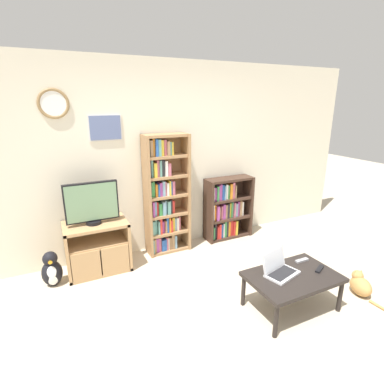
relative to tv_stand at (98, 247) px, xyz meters
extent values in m
plane|color=#BCAD93|center=(0.96, -1.80, -0.32)|extent=(18.00, 18.00, 0.00)
cube|color=beige|center=(0.96, 0.31, 0.98)|extent=(6.54, 0.06, 2.60)
torus|color=olive|center=(-0.29, 0.27, 1.72)|extent=(0.34, 0.04, 0.34)
cylinder|color=white|center=(-0.29, 0.27, 1.72)|extent=(0.28, 0.02, 0.28)
cube|color=silver|center=(0.26, 0.27, 1.43)|extent=(0.41, 0.01, 0.32)
cube|color=slate|center=(0.26, 0.27, 1.43)|extent=(0.37, 0.02, 0.29)
cube|color=tan|center=(-0.36, 0.02, 0.00)|extent=(0.04, 0.49, 0.64)
cube|color=tan|center=(0.36, 0.02, 0.00)|extent=(0.04, 0.49, 0.64)
cube|color=tan|center=(0.00, 0.02, 0.30)|extent=(0.76, 0.49, 0.04)
cube|color=tan|center=(0.00, 0.02, -0.30)|extent=(0.76, 0.49, 0.04)
cube|color=tan|center=(0.00, 0.02, 0.06)|extent=(0.68, 0.45, 0.04)
cube|color=tan|center=(-0.17, -0.21, -0.11)|extent=(0.33, 0.02, 0.35)
cube|color=tan|center=(0.17, -0.21, -0.11)|extent=(0.33, 0.02, 0.35)
cylinder|color=black|center=(-0.02, -0.01, 0.34)|extent=(0.18, 0.18, 0.04)
cube|color=black|center=(-0.02, -0.01, 0.60)|extent=(0.62, 0.05, 0.48)
cube|color=slate|center=(-0.02, -0.04, 0.60)|extent=(0.59, 0.01, 0.45)
cube|color=#9E754C|center=(0.71, 0.12, 0.51)|extent=(0.04, 0.29, 1.66)
cube|color=#9E754C|center=(1.27, 0.12, 0.51)|extent=(0.04, 0.29, 1.66)
cube|color=#9E754C|center=(0.99, 0.25, 0.51)|extent=(0.60, 0.02, 1.66)
cube|color=#9E754C|center=(0.99, 0.12, -0.30)|extent=(0.53, 0.25, 0.04)
cube|color=#9E754C|center=(0.99, 0.12, -0.03)|extent=(0.53, 0.25, 0.04)
cube|color=#9E754C|center=(0.99, 0.12, 0.24)|extent=(0.53, 0.25, 0.04)
cube|color=#9E754C|center=(0.99, 0.12, 0.51)|extent=(0.53, 0.25, 0.04)
cube|color=#9E754C|center=(0.99, 0.12, 0.78)|extent=(0.53, 0.25, 0.04)
cube|color=#9E754C|center=(0.99, 0.12, 1.05)|extent=(0.53, 0.25, 0.04)
cube|color=#9E754C|center=(0.99, 0.12, 1.32)|extent=(0.53, 0.25, 0.04)
cube|color=#5B9389|center=(0.74, 0.12, -0.19)|extent=(0.02, 0.23, 0.20)
cube|color=#93704C|center=(0.77, 0.13, -0.18)|extent=(0.03, 0.21, 0.21)
cube|color=#9E4293|center=(0.80, 0.13, -0.18)|extent=(0.04, 0.20, 0.21)
cube|color=#B75B70|center=(0.84, 0.13, -0.18)|extent=(0.04, 0.19, 0.20)
cube|color=#2856A8|center=(0.88, 0.13, -0.20)|extent=(0.04, 0.21, 0.17)
cube|color=#2856A8|center=(0.92, 0.13, -0.20)|extent=(0.03, 0.20, 0.17)
cube|color=#B75B70|center=(0.95, 0.13, -0.19)|extent=(0.02, 0.20, 0.19)
cube|color=white|center=(0.97, 0.13, -0.20)|extent=(0.02, 0.19, 0.18)
cube|color=#93704C|center=(1.00, 0.13, -0.19)|extent=(0.03, 0.20, 0.18)
cube|color=#93704C|center=(1.04, 0.13, -0.17)|extent=(0.04, 0.20, 0.23)
cube|color=#759EB7|center=(1.08, 0.13, -0.19)|extent=(0.03, 0.21, 0.20)
cube|color=#5B9389|center=(0.75, 0.13, 0.09)|extent=(0.04, 0.21, 0.20)
cube|color=#5B9389|center=(0.79, 0.14, 0.10)|extent=(0.03, 0.18, 0.22)
cube|color=#5B9389|center=(0.83, 0.13, 0.08)|extent=(0.02, 0.22, 0.19)
cube|color=red|center=(0.86, 0.13, 0.10)|extent=(0.03, 0.22, 0.23)
cube|color=#9E4293|center=(0.90, 0.13, 0.07)|extent=(0.04, 0.18, 0.17)
cube|color=#93704C|center=(0.93, 0.13, 0.08)|extent=(0.02, 0.22, 0.18)
cube|color=#2856A8|center=(0.96, 0.13, 0.10)|extent=(0.03, 0.21, 0.22)
cube|color=orange|center=(0.99, 0.12, 0.09)|extent=(0.02, 0.22, 0.22)
cube|color=red|center=(1.01, 0.13, 0.07)|extent=(0.03, 0.22, 0.17)
cube|color=gold|center=(1.05, 0.14, 0.08)|extent=(0.04, 0.18, 0.20)
cube|color=#759EB7|center=(1.09, 0.14, 0.08)|extent=(0.03, 0.18, 0.18)
cube|color=white|center=(1.11, 0.13, 0.08)|extent=(0.03, 0.19, 0.19)
cube|color=#B75B70|center=(1.14, 0.13, 0.08)|extent=(0.02, 0.18, 0.20)
cube|color=#93704C|center=(0.74, 0.13, 0.35)|extent=(0.02, 0.19, 0.19)
cube|color=#9E4293|center=(0.76, 0.12, 0.36)|extent=(0.03, 0.23, 0.21)
cube|color=#759EB7|center=(0.80, 0.13, 0.36)|extent=(0.03, 0.18, 0.20)
cube|color=red|center=(0.83, 0.14, 0.35)|extent=(0.02, 0.18, 0.19)
cube|color=#388947|center=(0.86, 0.13, 0.34)|extent=(0.04, 0.21, 0.17)
cube|color=#759EB7|center=(0.91, 0.12, 0.35)|extent=(0.04, 0.22, 0.19)
cube|color=#759EB7|center=(0.95, 0.13, 0.35)|extent=(0.02, 0.19, 0.20)
cube|color=#5B9389|center=(0.98, 0.12, 0.35)|extent=(0.04, 0.23, 0.19)
cube|color=#232328|center=(1.02, 0.14, 0.35)|extent=(0.03, 0.18, 0.19)
cube|color=red|center=(1.06, 0.14, 0.34)|extent=(0.03, 0.18, 0.17)
cube|color=#5B9389|center=(0.74, 0.13, 0.63)|extent=(0.02, 0.18, 0.20)
cube|color=#388947|center=(0.77, 0.14, 0.63)|extent=(0.04, 0.18, 0.21)
cube|color=orange|center=(0.82, 0.13, 0.61)|extent=(0.03, 0.20, 0.17)
cube|color=#2856A8|center=(0.85, 0.13, 0.61)|extent=(0.02, 0.22, 0.17)
cube|color=#9E4293|center=(0.88, 0.13, 0.62)|extent=(0.04, 0.20, 0.19)
cube|color=#759EB7|center=(0.92, 0.13, 0.63)|extent=(0.04, 0.21, 0.20)
cube|color=#B75B70|center=(0.94, 0.13, 0.62)|extent=(0.02, 0.20, 0.19)
cube|color=white|center=(0.97, 0.13, 0.61)|extent=(0.03, 0.22, 0.17)
cube|color=gold|center=(1.00, 0.12, 0.63)|extent=(0.02, 0.22, 0.20)
cube|color=#2856A8|center=(1.03, 0.13, 0.62)|extent=(0.02, 0.20, 0.19)
cube|color=#B75B70|center=(1.06, 0.13, 0.62)|extent=(0.03, 0.22, 0.19)
cube|color=#232328|center=(0.74, 0.13, 0.91)|extent=(0.02, 0.21, 0.22)
cube|color=#5B9389|center=(0.77, 0.13, 0.91)|extent=(0.03, 0.19, 0.23)
cube|color=gold|center=(0.81, 0.12, 0.89)|extent=(0.04, 0.22, 0.19)
cube|color=#B75B70|center=(0.85, 0.13, 0.91)|extent=(0.03, 0.20, 0.22)
cube|color=#5B9389|center=(0.88, 0.13, 0.91)|extent=(0.03, 0.22, 0.22)
cube|color=#232328|center=(0.92, 0.13, 0.91)|extent=(0.04, 0.20, 0.22)
cube|color=white|center=(0.96, 0.12, 0.90)|extent=(0.03, 0.22, 0.20)
cube|color=#B75B70|center=(1.00, 0.12, 0.88)|extent=(0.04, 0.22, 0.17)
cube|color=#5B9389|center=(0.74, 0.13, 1.17)|extent=(0.02, 0.19, 0.20)
cube|color=#93704C|center=(0.77, 0.13, 1.17)|extent=(0.04, 0.21, 0.21)
cube|color=orange|center=(0.80, 0.14, 1.18)|extent=(0.03, 0.18, 0.23)
cube|color=#2856A8|center=(0.84, 0.12, 1.18)|extent=(0.03, 0.23, 0.22)
cube|color=#5B9389|center=(0.87, 0.13, 1.18)|extent=(0.04, 0.22, 0.21)
cube|color=gold|center=(0.91, 0.13, 1.17)|extent=(0.04, 0.20, 0.20)
cube|color=#B75B70|center=(0.95, 0.13, 1.17)|extent=(0.03, 0.19, 0.20)
cube|color=#93704C|center=(0.99, 0.12, 1.16)|extent=(0.04, 0.23, 0.19)
cube|color=#5B9389|center=(1.03, 0.13, 1.16)|extent=(0.02, 0.20, 0.17)
cube|color=gold|center=(1.05, 0.13, 1.15)|extent=(0.02, 0.20, 0.17)
cube|color=#3D281E|center=(1.64, 0.12, 0.16)|extent=(0.04, 0.28, 0.96)
cube|color=#3D281E|center=(2.35, 0.12, 0.16)|extent=(0.04, 0.28, 0.96)
cube|color=#3D281E|center=(2.00, 0.25, 0.16)|extent=(0.75, 0.02, 0.96)
cube|color=#3D281E|center=(2.00, 0.12, -0.30)|extent=(0.67, 0.24, 0.04)
cube|color=#3D281E|center=(2.00, 0.12, 0.00)|extent=(0.67, 0.24, 0.04)
cube|color=#3D281E|center=(2.00, 0.12, 0.31)|extent=(0.67, 0.24, 0.04)
cube|color=#3D281E|center=(2.00, 0.12, 0.62)|extent=(0.67, 0.24, 0.04)
cube|color=#232328|center=(1.68, 0.13, -0.18)|extent=(0.03, 0.20, 0.21)
cube|color=#388947|center=(1.71, 0.13, -0.19)|extent=(0.02, 0.19, 0.19)
cube|color=#232328|center=(1.74, 0.14, -0.16)|extent=(0.03, 0.18, 0.25)
cube|color=red|center=(1.77, 0.13, -0.18)|extent=(0.02, 0.21, 0.21)
cube|color=red|center=(1.81, 0.13, -0.17)|extent=(0.04, 0.22, 0.24)
cube|color=#2856A8|center=(1.85, 0.14, -0.18)|extent=(0.04, 0.19, 0.22)
cube|color=white|center=(1.88, 0.13, -0.17)|extent=(0.02, 0.19, 0.23)
cube|color=#388947|center=(1.91, 0.13, -0.16)|extent=(0.03, 0.20, 0.26)
cube|color=#232328|center=(1.94, 0.13, -0.16)|extent=(0.03, 0.19, 0.26)
cube|color=orange|center=(1.99, 0.14, -0.16)|extent=(0.04, 0.19, 0.24)
cube|color=red|center=(2.03, 0.14, -0.16)|extent=(0.04, 0.18, 0.25)
cube|color=red|center=(2.07, 0.13, -0.17)|extent=(0.03, 0.20, 0.24)
cube|color=gold|center=(2.11, 0.13, -0.17)|extent=(0.04, 0.21, 0.24)
cube|color=white|center=(1.69, 0.13, 0.15)|extent=(0.04, 0.19, 0.25)
cube|color=orange|center=(1.72, 0.14, 0.14)|extent=(0.03, 0.18, 0.24)
cube|color=#9E4293|center=(1.76, 0.13, 0.14)|extent=(0.04, 0.22, 0.23)
cube|color=#93704C|center=(1.81, 0.14, 0.12)|extent=(0.04, 0.17, 0.19)
cube|color=#B75B70|center=(1.84, 0.14, 0.13)|extent=(0.03, 0.18, 0.21)
cube|color=#9E4293|center=(1.88, 0.14, 0.14)|extent=(0.04, 0.19, 0.23)
cube|color=#93704C|center=(1.92, 0.14, 0.13)|extent=(0.03, 0.19, 0.22)
cube|color=#232328|center=(1.96, 0.14, 0.14)|extent=(0.04, 0.19, 0.23)
cube|color=gold|center=(1.99, 0.14, 0.14)|extent=(0.03, 0.17, 0.23)
cube|color=#388947|center=(2.02, 0.14, 0.14)|extent=(0.02, 0.18, 0.24)
cube|color=#5B9389|center=(2.04, 0.14, 0.14)|extent=(0.02, 0.17, 0.24)
cube|color=#B75B70|center=(2.06, 0.13, 0.14)|extent=(0.03, 0.21, 0.24)
cube|color=#759EB7|center=(2.10, 0.14, 0.13)|extent=(0.04, 0.19, 0.21)
cube|color=#9E4293|center=(2.14, 0.14, 0.14)|extent=(0.03, 0.18, 0.24)
cube|color=#93704C|center=(2.18, 0.13, 0.15)|extent=(0.03, 0.20, 0.25)
cube|color=white|center=(2.22, 0.14, 0.13)|extent=(0.04, 0.18, 0.22)
cube|color=white|center=(1.69, 0.14, 0.43)|extent=(0.04, 0.18, 0.21)
cube|color=#9E4293|center=(1.72, 0.14, 0.43)|extent=(0.03, 0.19, 0.21)
cube|color=#388947|center=(1.76, 0.13, 0.44)|extent=(0.03, 0.21, 0.22)
cube|color=#9E4293|center=(1.79, 0.13, 0.45)|extent=(0.03, 0.19, 0.23)
cube|color=#9E4293|center=(1.82, 0.14, 0.45)|extent=(0.03, 0.18, 0.25)
cube|color=#2856A8|center=(1.85, 0.14, 0.45)|extent=(0.04, 0.18, 0.23)
cube|color=#759EB7|center=(1.88, 0.13, 0.44)|extent=(0.02, 0.20, 0.22)
cube|color=white|center=(1.92, 0.14, 0.45)|extent=(0.04, 0.18, 0.23)
cube|color=#388947|center=(1.95, 0.14, 0.44)|extent=(0.03, 0.18, 0.21)
cube|color=orange|center=(1.99, 0.13, 0.45)|extent=(0.04, 0.20, 0.23)
cube|color=#B75B70|center=(2.03, 0.13, 0.46)|extent=(0.04, 0.19, 0.25)
cube|color=#93704C|center=(2.07, 0.13, 0.43)|extent=(0.02, 0.21, 0.20)
cube|color=black|center=(1.67, -1.62, 0.04)|extent=(0.91, 0.59, 0.04)
cylinder|color=black|center=(1.25, -1.88, -0.15)|extent=(0.04, 0.04, 0.35)
cylinder|color=black|center=(2.08, -1.88, -0.15)|extent=(0.04, 0.04, 0.35)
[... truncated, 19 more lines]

